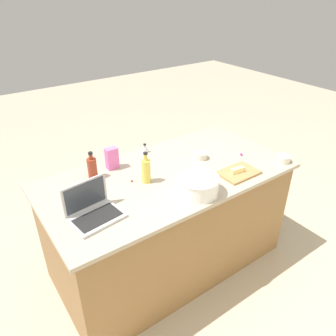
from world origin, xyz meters
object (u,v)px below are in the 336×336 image
cutting_board (238,173)px  ramekin_small (283,159)px  ramekin_medium (201,156)px  candy_bag (112,158)px  mixing_bowl_large (198,185)px  bottle_soy (92,167)px  laptop (93,210)px  bottle_oil (146,170)px  butter_stick_left (237,170)px  kitchen_timer (145,148)px

cutting_board → ramekin_small: (-0.43, 0.07, 0.02)m
ramekin_medium → candy_bag: bearing=-22.7°
mixing_bowl_large → bottle_soy: bearing=-50.5°
bottle_soy → laptop: bearing=66.1°
mixing_bowl_large → bottle_oil: 0.39m
cutting_board → ramekin_medium: 0.36m
mixing_bowl_large → bottle_soy: bottle_soy is taller
mixing_bowl_large → ramekin_small: mixing_bowl_large is taller
butter_stick_left → kitchen_timer: size_ratio=1.43×
cutting_board → ramekin_small: 0.43m
cutting_board → butter_stick_left: size_ratio=2.67×
candy_bag → mixing_bowl_large: bearing=116.2°
mixing_bowl_large → ramekin_medium: (-0.34, -0.37, -0.04)m
bottle_oil → butter_stick_left: (-0.61, 0.31, -0.06)m
cutting_board → ramekin_medium: (0.07, -0.35, 0.02)m
candy_bag → cutting_board: bearing=139.4°
bottle_soy → ramekin_medium: bottle_soy is taller
butter_stick_left → ramekin_small: 0.45m
butter_stick_left → kitchen_timer: 0.80m
mixing_bowl_large → ramekin_medium: mixing_bowl_large is taller
kitchen_timer → butter_stick_left: bearing=117.6°
butter_stick_left → kitchen_timer: kitchen_timer is taller
butter_stick_left → ramekin_medium: butter_stick_left is taller
bottle_soy → kitchen_timer: bearing=-166.9°
mixing_bowl_large → cutting_board: size_ratio=0.98×
cutting_board → kitchen_timer: 0.81m
bottle_oil → kitchen_timer: size_ratio=3.07×
mixing_bowl_large → butter_stick_left: mixing_bowl_large is taller
bottle_soy → kitchen_timer: (-0.53, -0.12, -0.05)m
cutting_board → candy_bag: size_ratio=1.73×
candy_bag → laptop: bearing=51.7°
butter_stick_left → ramekin_medium: 0.36m
mixing_bowl_large → cutting_board: mixing_bowl_large is taller
kitchen_timer → laptop: bearing=37.6°
mixing_bowl_large → butter_stick_left: size_ratio=2.63×
laptop → candy_bag: laptop is taller
kitchen_timer → mixing_bowl_large: bearing=87.8°
laptop → ramekin_medium: bearing=-169.3°
bottle_oil → candy_bag: (0.11, -0.32, -0.01)m
mixing_bowl_large → ramekin_small: 0.84m
butter_stick_left → ramekin_medium: (0.06, -0.35, -0.01)m
laptop → bottle_oil: bottle_oil is taller
bottle_soy → ramekin_small: 1.49m
cutting_board → kitchen_timer: kitchen_timer is taller
butter_stick_left → kitchen_timer: bearing=-62.4°
laptop → candy_bag: (-0.37, -0.47, 0.04)m
bottle_oil → cutting_board: bottle_oil is taller
mixing_bowl_large → bottle_oil: (0.21, -0.33, 0.03)m
cutting_board → butter_stick_left: butter_stick_left is taller
bottle_oil → kitchen_timer: (-0.24, -0.40, -0.06)m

